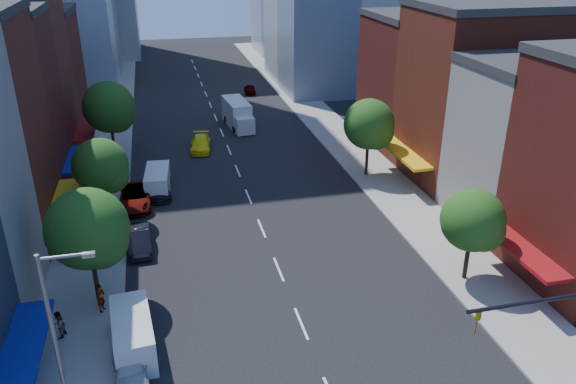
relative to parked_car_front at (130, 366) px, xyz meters
name	(u,v)px	position (x,y,z in m)	size (l,w,h in m)	color
sidewalk_left	(107,146)	(-3.00, 36.22, -0.64)	(5.00, 120.00, 0.15)	gray
sidewalk_right	(331,129)	(22.00, 36.22, -0.64)	(5.00, 120.00, 0.15)	gray
bldg_left_5	(23,76)	(-11.50, 43.22, 5.78)	(12.00, 10.00, 13.00)	#591C16
bldg_right_1	(540,146)	(30.50, 11.22, 5.28)	(12.00, 8.00, 12.00)	#B6B0A8
bldg_right_2	(480,97)	(30.50, 20.22, 6.78)	(12.00, 10.00, 15.00)	maroon
bldg_right_3	(427,82)	(30.50, 30.22, 5.78)	(12.00, 10.00, 13.00)	#591C16
streetlight	(58,335)	(-2.31, -2.78, 4.56)	(2.25, 0.25, 9.00)	slate
tree_left_near	(90,232)	(-1.85, 7.14, 4.15)	(4.80, 4.80, 7.30)	black
tree_left_mid	(103,168)	(-1.85, 18.14, 3.81)	(4.20, 4.20, 6.65)	black
tree_left_far	(111,109)	(-1.85, 32.14, 4.48)	(5.00, 5.00, 7.75)	black
tree_right_near	(475,223)	(21.15, 4.14, 3.47)	(4.00, 4.00, 6.20)	black
tree_right_far	(371,126)	(21.15, 22.14, 4.15)	(4.60, 4.60, 7.20)	black
parked_car_front	(130,366)	(0.00, 0.00, 0.00)	(1.70, 4.21, 1.44)	#B8B8BD
parked_car_second	(139,240)	(0.42, 13.23, 0.02)	(1.56, 4.48, 1.48)	black
parked_car_third	(135,197)	(0.10, 20.60, 0.06)	(2.59, 5.61, 1.56)	#999999
parked_car_rear	(158,187)	(2.00, 22.39, -0.03)	(1.93, 4.76, 1.38)	black
cargo_van_near	(133,336)	(0.19, 1.94, 0.34)	(2.47, 5.20, 2.15)	silver
cargo_van_far	(158,182)	(1.99, 22.83, 0.31)	(2.35, 5.03, 2.08)	silver
taxi	(201,144)	(6.63, 32.91, -0.02)	(1.96, 4.82, 1.40)	#FEF00D
traffic_car_oncoming	(238,105)	(12.74, 46.72, -0.04)	(1.43, 4.10, 1.35)	black
traffic_car_far	(250,89)	(15.73, 55.08, -0.08)	(1.51, 3.75, 1.28)	#999999
box_truck	(238,115)	(11.69, 40.06, 0.70)	(2.88, 7.64, 3.01)	silver
pedestrian_near	(101,298)	(-1.70, 5.98, 0.35)	(0.67, 0.44, 1.83)	#999999
pedestrian_far	(59,325)	(-3.82, 3.98, 0.25)	(0.80, 0.62, 1.64)	#999999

